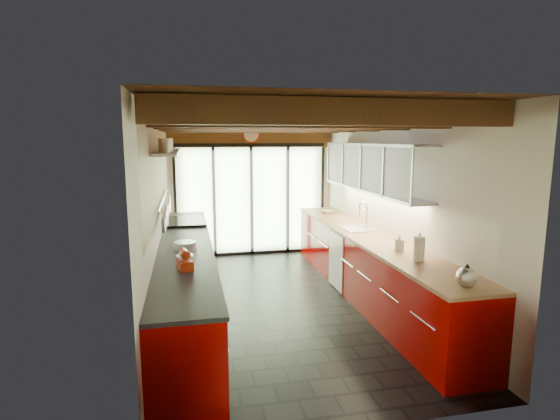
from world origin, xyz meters
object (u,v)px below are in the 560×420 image
object	(u,v)px
stand_mixer	(185,261)
kettle	(467,276)
bowl	(327,212)
paper_towel	(419,249)
soap_bottle	(399,242)

from	to	relation	value
stand_mixer	kettle	world-z (taller)	kettle
bowl	kettle	bearing A→B (deg)	-90.00
stand_mixer	paper_towel	distance (m)	2.55
soap_bottle	bowl	xyz separation A→B (m)	(0.00, 2.78, -0.08)
kettle	bowl	bearing A→B (deg)	90.00
kettle	bowl	distance (m)	4.09
stand_mixer	paper_towel	bearing A→B (deg)	-5.37
paper_towel	bowl	distance (m)	3.24
kettle	bowl	xyz separation A→B (m)	(-0.00, 4.09, -0.07)
kettle	paper_towel	xyz separation A→B (m)	(-0.00, 0.85, 0.04)
soap_bottle	bowl	world-z (taller)	soap_bottle
stand_mixer	kettle	distance (m)	2.76
stand_mixer	bowl	distance (m)	3.93
paper_towel	soap_bottle	xyz separation A→B (m)	(0.00, 0.46, -0.03)
stand_mixer	bowl	size ratio (longest dim) A/B	1.20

